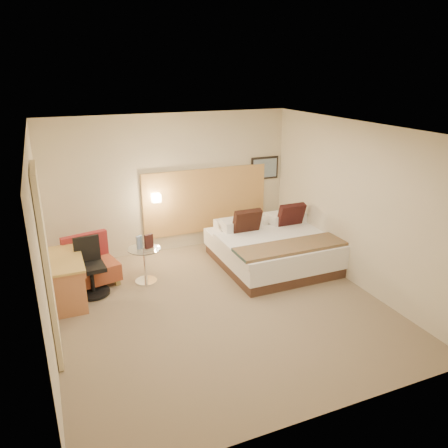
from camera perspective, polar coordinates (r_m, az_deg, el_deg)
name	(u,v)px	position (r m, az deg, el deg)	size (l,w,h in m)	color
floor	(220,307)	(6.87, -0.48, -10.74)	(4.80, 5.00, 0.02)	#7C6A53
ceiling	(220,128)	(5.97, -0.55, 12.39)	(4.80, 5.00, 0.02)	white
wall_back	(171,184)	(8.57, -6.90, 5.22)	(4.80, 0.02, 2.70)	beige
wall_front	(321,306)	(4.28, 12.51, -10.46)	(4.80, 0.02, 2.70)	beige
wall_left	(41,249)	(5.89, -22.82, -3.04)	(0.02, 5.00, 2.70)	beige
wall_right	(356,205)	(7.50, 16.82, 2.40)	(0.02, 5.00, 2.70)	beige
headboard_panel	(206,200)	(8.85, -2.36, 3.12)	(2.60, 0.04, 1.30)	tan
art_frame	(265,168)	(9.25, 5.32, 7.29)	(0.62, 0.03, 0.47)	black
art_canvas	(265,168)	(9.23, 5.38, 7.27)	(0.54, 0.01, 0.39)	gray
lamp_arm	(155,197)	(8.45, -8.95, 3.51)	(0.02, 0.02, 0.12)	white
lamp_shade	(156,198)	(8.40, -8.85, 3.41)	(0.15, 0.15, 0.15)	#F8E7C2
curtain	(47,266)	(5.70, -22.10, -5.09)	(0.06, 0.90, 2.42)	beige
bottle_a	(138,243)	(7.41, -11.14, -2.42)	(0.07, 0.07, 0.22)	#96B2E8
bottle_b	(141,242)	(7.45, -10.83, -2.29)	(0.07, 0.07, 0.22)	#92C4E2
menu_folder	(149,241)	(7.41, -9.79, -2.23)	(0.14, 0.06, 0.24)	#3D1A18
bed	(276,246)	(8.18, 6.77, -2.94)	(2.19, 2.09, 1.05)	#492F24
lounge_chair	(91,265)	(7.76, -16.98, -5.13)	(0.91, 0.83, 0.82)	#9C7149
side_table	(145,263)	(7.57, -10.27, -5.06)	(0.70, 0.70, 0.62)	white
desk	(67,267)	(7.20, -19.83, -5.32)	(0.54, 1.16, 0.72)	tan
desk_chair	(91,272)	(7.38, -17.00, -5.96)	(0.57, 0.57, 0.93)	black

